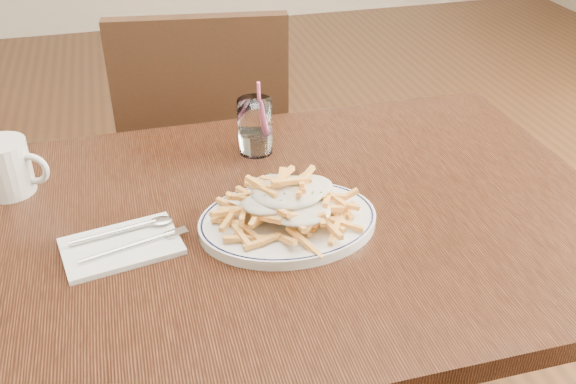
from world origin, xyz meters
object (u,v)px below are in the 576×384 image
object	(u,v)px
chair_far	(206,149)
water_glass	(255,130)
fries_plate	(288,221)
loaded_fries	(288,199)
table	(281,251)
coffee_mug	(7,168)

from	to	relation	value
chair_far	water_glass	distance (m)	0.52
fries_plate	water_glass	size ratio (longest dim) A/B	2.43
loaded_fries	water_glass	distance (m)	0.28
table	loaded_fries	world-z (taller)	loaded_fries
table	coffee_mug	bearing A→B (deg)	155.99
fries_plate	coffee_mug	distance (m)	0.53
chair_far	fries_plate	world-z (taller)	chair_far
fries_plate	loaded_fries	size ratio (longest dim) A/B	1.41
water_glass	fries_plate	bearing A→B (deg)	-91.28
fries_plate	water_glass	xyz separation A→B (m)	(0.01, 0.28, 0.04)
water_glass	coffee_mug	world-z (taller)	water_glass
table	coffee_mug	size ratio (longest dim) A/B	9.51
chair_far	coffee_mug	bearing A→B (deg)	-131.49
water_glass	coffee_mug	bearing A→B (deg)	-175.79
table	fries_plate	distance (m)	0.10
table	water_glass	world-z (taller)	water_glass
loaded_fries	coffee_mug	bearing A→B (deg)	152.45
chair_far	fries_plate	size ratio (longest dim) A/B	2.49
chair_far	loaded_fries	xyz separation A→B (m)	(0.04, -0.72, 0.28)
table	chair_far	xyz separation A→B (m)	(-0.04, 0.68, -0.14)
table	chair_far	size ratio (longest dim) A/B	1.28
chair_far	water_glass	size ratio (longest dim) A/B	6.06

